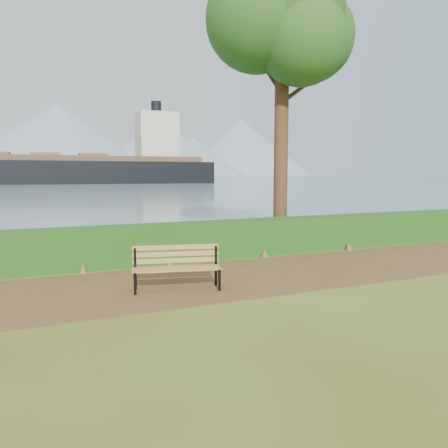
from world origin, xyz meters
name	(u,v)px	position (x,y,z in m)	size (l,w,h in m)	color
ground	(246,280)	(0.00, 0.00, 0.00)	(140.00, 140.00, 0.00)	#485418
path	(240,277)	(0.00, 0.30, 0.01)	(40.00, 3.40, 0.01)	#55341D
hedge	(203,240)	(0.00, 2.60, 0.50)	(32.00, 0.85, 1.00)	#174112
water	(39,177)	(0.00, 260.00, 0.01)	(700.00, 510.00, 0.00)	slate
mountains	(23,143)	(-9.17, 406.05, 27.70)	(585.00, 190.00, 70.00)	gray
bench	(177,264)	(-1.62, -0.12, 0.50)	(1.81, 0.90, 0.88)	black
tree	(283,17)	(3.08, 3.73, 7.06)	(4.93, 4.11, 9.50)	#382017
cargo_ship	(70,170)	(3.61, 92.16, 3.07)	(68.08, 13.02, 20.57)	black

